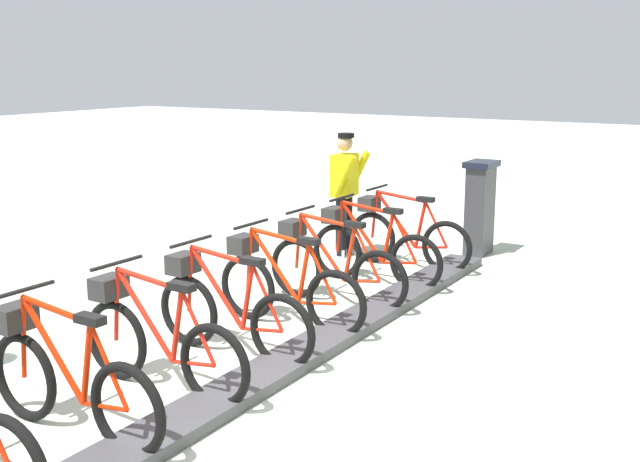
{
  "coord_description": "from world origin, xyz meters",
  "views": [
    {
      "loc": [
        -3.56,
        4.98,
        2.58
      ],
      "look_at": [
        0.5,
        -1.64,
        0.9
      ],
      "focal_mm": 43.95,
      "sensor_mm": 36.0,
      "label": 1
    }
  ],
  "objects_px": {
    "bike_docked_1": "(370,249)",
    "bike_docked_2": "(331,265)",
    "bike_docked_0": "(403,234)",
    "bike_docked_3": "(284,285)",
    "worker_near_rack": "(345,189)",
    "bike_docked_5": "(156,339)",
    "bike_docked_4": "(227,309)",
    "payment_kiosk": "(480,206)",
    "bike_docked_6": "(65,378)"
  },
  "relations": [
    {
      "from": "bike_docked_0",
      "to": "bike_docked_3",
      "type": "height_order",
      "value": "same"
    },
    {
      "from": "bike_docked_1",
      "to": "bike_docked_6",
      "type": "relative_size",
      "value": 1.0
    },
    {
      "from": "bike_docked_0",
      "to": "bike_docked_4",
      "type": "distance_m",
      "value": 3.62
    },
    {
      "from": "bike_docked_2",
      "to": "bike_docked_5",
      "type": "relative_size",
      "value": 1.0
    },
    {
      "from": "payment_kiosk",
      "to": "bike_docked_0",
      "type": "height_order",
      "value": "payment_kiosk"
    },
    {
      "from": "bike_docked_2",
      "to": "bike_docked_3",
      "type": "height_order",
      "value": "same"
    },
    {
      "from": "payment_kiosk",
      "to": "bike_docked_1",
      "type": "distance_m",
      "value": 2.18
    },
    {
      "from": "bike_docked_2",
      "to": "bike_docked_1",
      "type": "bearing_deg",
      "value": -90.0
    },
    {
      "from": "bike_docked_0",
      "to": "bike_docked_5",
      "type": "height_order",
      "value": "same"
    },
    {
      "from": "worker_near_rack",
      "to": "bike_docked_2",
      "type": "bearing_deg",
      "value": 115.81
    },
    {
      "from": "bike_docked_2",
      "to": "bike_docked_4",
      "type": "height_order",
      "value": "same"
    },
    {
      "from": "payment_kiosk",
      "to": "worker_near_rack",
      "type": "relative_size",
      "value": 0.77
    },
    {
      "from": "bike_docked_5",
      "to": "payment_kiosk",
      "type": "bearing_deg",
      "value": -95.71
    },
    {
      "from": "bike_docked_0",
      "to": "bike_docked_3",
      "type": "distance_m",
      "value": 2.72
    },
    {
      "from": "bike_docked_0",
      "to": "bike_docked_5",
      "type": "bearing_deg",
      "value": 90.0
    },
    {
      "from": "bike_docked_1",
      "to": "bike_docked_5",
      "type": "height_order",
      "value": "same"
    },
    {
      "from": "payment_kiosk",
      "to": "bike_docked_1",
      "type": "xyz_separation_m",
      "value": [
        0.57,
        2.09,
        -0.24
      ]
    },
    {
      "from": "bike_docked_5",
      "to": "worker_near_rack",
      "type": "relative_size",
      "value": 1.04
    },
    {
      "from": "payment_kiosk",
      "to": "bike_docked_4",
      "type": "bearing_deg",
      "value": 83.22
    },
    {
      "from": "bike_docked_0",
      "to": "bike_docked_1",
      "type": "relative_size",
      "value": 1.0
    },
    {
      "from": "payment_kiosk",
      "to": "bike_docked_6",
      "type": "xyz_separation_m",
      "value": [
        0.57,
        6.62,
        -0.24
      ]
    },
    {
      "from": "bike_docked_0",
      "to": "worker_near_rack",
      "type": "relative_size",
      "value": 1.04
    },
    {
      "from": "payment_kiosk",
      "to": "bike_docked_5",
      "type": "relative_size",
      "value": 0.74
    },
    {
      "from": "payment_kiosk",
      "to": "bike_docked_5",
      "type": "xyz_separation_m",
      "value": [
        0.57,
        5.71,
        -0.24
      ]
    },
    {
      "from": "bike_docked_1",
      "to": "bike_docked_6",
      "type": "bearing_deg",
      "value": 90.0
    },
    {
      "from": "worker_near_rack",
      "to": "bike_docked_6",
      "type": "bearing_deg",
      "value": 99.69
    },
    {
      "from": "bike_docked_2",
      "to": "bike_docked_3",
      "type": "relative_size",
      "value": 1.0
    },
    {
      "from": "payment_kiosk",
      "to": "bike_docked_6",
      "type": "distance_m",
      "value": 6.65
    },
    {
      "from": "bike_docked_0",
      "to": "worker_near_rack",
      "type": "distance_m",
      "value": 1.08
    },
    {
      "from": "bike_docked_1",
      "to": "bike_docked_5",
      "type": "xyz_separation_m",
      "value": [
        0.0,
        3.62,
        0.0
      ]
    },
    {
      "from": "bike_docked_3",
      "to": "worker_near_rack",
      "type": "distance_m",
      "value": 3.08
    },
    {
      "from": "bike_docked_1",
      "to": "bike_docked_2",
      "type": "distance_m",
      "value": 0.91
    },
    {
      "from": "payment_kiosk",
      "to": "bike_docked_0",
      "type": "distance_m",
      "value": 1.34
    },
    {
      "from": "bike_docked_3",
      "to": "worker_near_rack",
      "type": "height_order",
      "value": "worker_near_rack"
    },
    {
      "from": "bike_docked_1",
      "to": "bike_docked_2",
      "type": "relative_size",
      "value": 1.0
    },
    {
      "from": "bike_docked_1",
      "to": "bike_docked_5",
      "type": "relative_size",
      "value": 1.0
    },
    {
      "from": "bike_docked_6",
      "to": "bike_docked_0",
      "type": "bearing_deg",
      "value": -90.0
    },
    {
      "from": "bike_docked_1",
      "to": "bike_docked_3",
      "type": "xyz_separation_m",
      "value": [
        0.0,
        1.81,
        0.0
      ]
    },
    {
      "from": "bike_docked_1",
      "to": "bike_docked_3",
      "type": "relative_size",
      "value": 1.0
    },
    {
      "from": "bike_docked_2",
      "to": "bike_docked_5",
      "type": "bearing_deg",
      "value": 90.0
    },
    {
      "from": "bike_docked_3",
      "to": "bike_docked_1",
      "type": "bearing_deg",
      "value": -90.0
    },
    {
      "from": "bike_docked_3",
      "to": "bike_docked_6",
      "type": "relative_size",
      "value": 1.0
    },
    {
      "from": "bike_docked_5",
      "to": "worker_near_rack",
      "type": "bearing_deg",
      "value": -78.49
    },
    {
      "from": "bike_docked_0",
      "to": "bike_docked_2",
      "type": "xyz_separation_m",
      "value": [
        0.0,
        1.81,
        0.0
      ]
    },
    {
      "from": "bike_docked_5",
      "to": "worker_near_rack",
      "type": "xyz_separation_m",
      "value": [
        0.96,
        -4.7,
        0.48
      ]
    },
    {
      "from": "bike_docked_5",
      "to": "bike_docked_1",
      "type": "bearing_deg",
      "value": -90.0
    },
    {
      "from": "payment_kiosk",
      "to": "bike_docked_1",
      "type": "height_order",
      "value": "payment_kiosk"
    },
    {
      "from": "payment_kiosk",
      "to": "bike_docked_2",
      "type": "bearing_deg",
      "value": 79.2
    },
    {
      "from": "bike_docked_2",
      "to": "bike_docked_0",
      "type": "bearing_deg",
      "value": -90.0
    },
    {
      "from": "bike_docked_2",
      "to": "bike_docked_5",
      "type": "distance_m",
      "value": 2.72
    }
  ]
}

